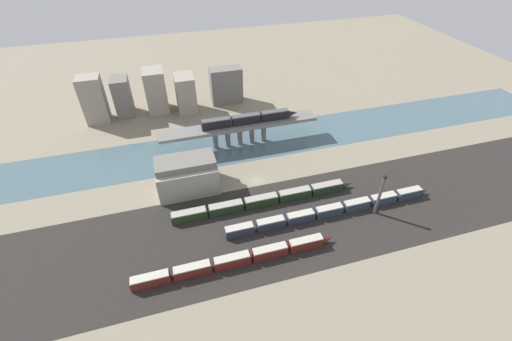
% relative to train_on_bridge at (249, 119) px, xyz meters
% --- Properties ---
extents(ground_plane, '(400.00, 400.00, 0.00)m').
position_rel_train_on_bridge_xyz_m(ground_plane, '(-4.44, -26.67, -12.25)').
color(ground_plane, gray).
extents(railbed_yard, '(280.00, 42.00, 0.01)m').
position_rel_train_on_bridge_xyz_m(railbed_yard, '(-4.44, -50.67, -12.25)').
color(railbed_yard, '#282623').
rests_on(railbed_yard, ground).
extents(river_water, '(320.00, 27.41, 0.01)m').
position_rel_train_on_bridge_xyz_m(river_water, '(-4.44, 0.00, -12.25)').
color(river_water, '#47606B').
rests_on(river_water, ground).
extents(bridge, '(68.74, 8.34, 10.29)m').
position_rel_train_on_bridge_xyz_m(bridge, '(-4.44, 0.00, -3.73)').
color(bridge, slate).
rests_on(bridge, ground).
extents(train_on_bridge, '(42.72, 3.17, 4.01)m').
position_rel_train_on_bridge_xyz_m(train_on_bridge, '(0.00, 0.00, 0.00)').
color(train_on_bridge, black).
rests_on(train_on_bridge, bridge).
extents(train_yard_near, '(62.07, 2.86, 3.73)m').
position_rel_train_on_bridge_xyz_m(train_yard_near, '(-21.28, -62.09, -10.42)').
color(train_yard_near, '#5B1E19').
rests_on(train_yard_near, ground).
extents(train_yard_mid, '(76.63, 2.94, 3.60)m').
position_rel_train_on_bridge_xyz_m(train_yard_mid, '(15.55, -51.09, -10.48)').
color(train_yard_mid, '#2D384C').
rests_on(train_yard_mid, ground).
extents(train_yard_far, '(67.61, 3.17, 3.60)m').
position_rel_train_on_bridge_xyz_m(train_yard_far, '(-5.11, -39.74, -10.49)').
color(train_yard_far, '#23381E').
rests_on(train_yard_far, ground).
extents(warehouse_building, '(21.90, 14.52, 13.38)m').
position_rel_train_on_bridge_xyz_m(warehouse_building, '(-30.48, -23.23, -5.89)').
color(warehouse_building, '#9E998E').
rests_on(warehouse_building, ground).
extents(signal_tower, '(1.02, 1.02, 16.71)m').
position_rel_train_on_bridge_xyz_m(signal_tower, '(30.22, -54.81, -4.08)').
color(signal_tower, '#4C4C51').
rests_on(signal_tower, ground).
extents(city_block_far_left, '(10.60, 9.42, 22.83)m').
position_rel_train_on_bridge_xyz_m(city_block_far_left, '(-66.06, 39.63, -0.83)').
color(city_block_far_left, gray).
rests_on(city_block_far_left, ground).
extents(city_block_left, '(8.21, 11.62, 19.18)m').
position_rel_train_on_bridge_xyz_m(city_block_left, '(-53.28, 43.24, -2.66)').
color(city_block_left, slate).
rests_on(city_block_left, ground).
extents(city_block_center, '(10.03, 12.60, 21.76)m').
position_rel_train_on_bridge_xyz_m(city_block_center, '(-37.04, 42.26, -1.37)').
color(city_block_center, gray).
rests_on(city_block_center, ground).
extents(city_block_right, '(9.29, 12.98, 18.86)m').
position_rel_train_on_bridge_xyz_m(city_block_right, '(-22.88, 37.91, -2.82)').
color(city_block_right, gray).
rests_on(city_block_right, ground).
extents(city_block_far_right, '(16.39, 8.13, 18.62)m').
position_rel_train_on_bridge_xyz_m(city_block_far_right, '(-1.15, 42.15, -2.94)').
color(city_block_far_right, slate).
rests_on(city_block_far_right, ground).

